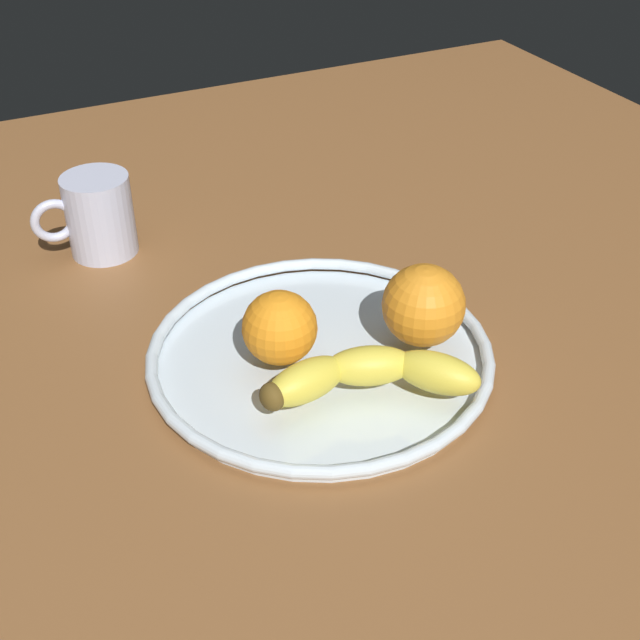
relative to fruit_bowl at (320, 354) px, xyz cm
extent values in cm
cube|color=brown|center=(0.00, 0.00, -2.92)|extent=(146.14, 146.14, 4.00)
cylinder|color=silver|center=(0.00, 0.00, -0.62)|extent=(31.04, 31.04, 0.60)
torus|color=silver|center=(0.00, 0.00, 0.28)|extent=(32.33, 32.33, 1.20)
ellipsoid|color=yellow|center=(-6.40, 9.83, 2.66)|extent=(7.68, 8.25, 3.55)
ellipsoid|color=yellow|center=(-1.64, 6.47, 2.66)|extent=(8.51, 6.00, 3.55)
ellipsoid|color=yellow|center=(4.16, 5.97, 2.66)|extent=(8.27, 4.88, 3.55)
ellipsoid|color=brown|center=(7.59, 6.60, 2.66)|extent=(2.41, 2.80, 2.49)
sphere|color=orange|center=(-9.00, 3.09, 4.73)|extent=(7.69, 7.69, 7.69)
sphere|color=orange|center=(3.98, -0.36, 4.28)|extent=(6.79, 6.79, 6.79)
cylinder|color=silver|center=(13.09, -28.85, 3.66)|extent=(7.43, 7.43, 9.15)
torus|color=silver|center=(18.01, -28.85, 4.12)|extent=(5.03, 1.00, 5.03)
camera|label=1|loc=(27.20, 56.39, 48.48)|focal=47.63mm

